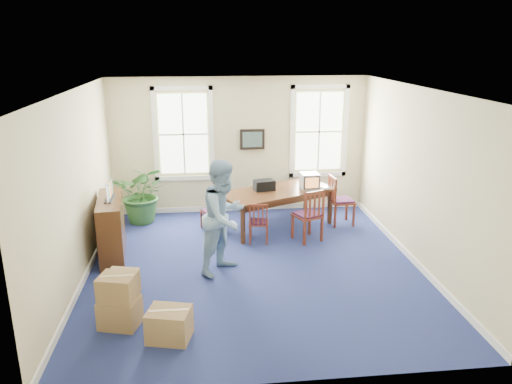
{
  "coord_description": "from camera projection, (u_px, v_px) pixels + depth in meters",
  "views": [
    {
      "loc": [
        -0.89,
        -8.3,
        3.98
      ],
      "look_at": [
        0.1,
        0.6,
        1.25
      ],
      "focal_mm": 35.0,
      "sensor_mm": 36.0,
      "label": 1
    }
  ],
  "objects": [
    {
      "name": "chair_near_left",
      "position": [
        259.0,
        222.0,
        10.16
      ],
      "size": [
        0.45,
        0.45,
        0.87
      ],
      "primitive_type": null,
      "rotation": [
        0.0,
        0.0,
        2.98
      ],
      "color": "maroon",
      "rests_on": "ground"
    },
    {
      "name": "game_console",
      "position": [
        325.0,
        188.0,
        11.0
      ],
      "size": [
        0.21,
        0.23,
        0.05
      ],
      "primitive_type": "cube",
      "rotation": [
        0.0,
        0.0,
        0.38
      ],
      "color": "white",
      "rests_on": "conference_table"
    },
    {
      "name": "chair_end_left",
      "position": [
        211.0,
        211.0,
        10.86
      ],
      "size": [
        0.49,
        0.49,
        0.84
      ],
      "primitive_type": null,
      "rotation": [
        0.0,
        0.0,
        -1.17
      ],
      "color": "maroon",
      "rests_on": "ground"
    },
    {
      "name": "wall_right",
      "position": [
        419.0,
        178.0,
        8.99
      ],
      "size": [
        0.0,
        6.5,
        6.5
      ],
      "primitive_type": "plane",
      "rotation": [
        1.57,
        0.0,
        -1.57
      ],
      "color": "beige",
      "rests_on": "ground"
    },
    {
      "name": "ceiling",
      "position": [
        254.0,
        90.0,
        8.21
      ],
      "size": [
        6.5,
        6.5,
        0.0
      ],
      "primitive_type": "plane",
      "rotation": [
        3.14,
        0.0,
        0.0
      ],
      "color": "white",
      "rests_on": "ground"
    },
    {
      "name": "equipment_bag",
      "position": [
        264.0,
        185.0,
        10.88
      ],
      "size": [
        0.49,
        0.36,
        0.22
      ],
      "primitive_type": "cube",
      "rotation": [
        0.0,
        0.0,
        0.19
      ],
      "color": "black",
      "rests_on": "conference_table"
    },
    {
      "name": "cardboard_boxes",
      "position": [
        134.0,
        295.0,
        7.27
      ],
      "size": [
        1.78,
        1.78,
        0.83
      ],
      "primitive_type": null,
      "rotation": [
        0.0,
        0.0,
        -0.26
      ],
      "color": "#997549",
      "rests_on": "ground"
    },
    {
      "name": "wall_front",
      "position": [
        285.0,
        262.0,
        5.59
      ],
      "size": [
        6.5,
        0.0,
        6.5
      ],
      "primitive_type": "plane",
      "rotation": [
        -1.57,
        0.0,
        0.0
      ],
      "color": "beige",
      "rests_on": "ground"
    },
    {
      "name": "brochure_rack",
      "position": [
        109.0,
        188.0,
        9.24
      ],
      "size": [
        0.19,
        0.75,
        0.33
      ],
      "primitive_type": null,
      "rotation": [
        0.0,
        0.0,
        -0.08
      ],
      "color": "#99999E",
      "rests_on": "credenza"
    },
    {
      "name": "wall_left",
      "position": [
        77.0,
        188.0,
        8.36
      ],
      "size": [
        0.0,
        6.5,
        6.5
      ],
      "primitive_type": "plane",
      "rotation": [
        1.57,
        0.0,
        1.57
      ],
      "color": "beige",
      "rests_on": "ground"
    },
    {
      "name": "baseboard_left",
      "position": [
        87.0,
        272.0,
        8.81
      ],
      "size": [
        0.04,
        6.5,
        0.12
      ],
      "primitive_type": "cube",
      "color": "white",
      "rests_on": "ground"
    },
    {
      "name": "baseboard_right",
      "position": [
        410.0,
        256.0,
        9.44
      ],
      "size": [
        0.04,
        6.5,
        0.12
      ],
      "primitive_type": "cube",
      "color": "white",
      "rests_on": "ground"
    },
    {
      "name": "credenza",
      "position": [
        111.0,
        227.0,
        9.46
      ],
      "size": [
        0.61,
        1.55,
        1.19
      ],
      "primitive_type": "cube",
      "rotation": [
        0.0,
        0.0,
        0.12
      ],
      "color": "#472714",
      "rests_on": "ground"
    },
    {
      "name": "window_right",
      "position": [
        319.0,
        132.0,
        11.86
      ],
      "size": [
        1.4,
        0.12,
        2.2
      ],
      "primitive_type": null,
      "color": "white",
      "rests_on": "ground"
    },
    {
      "name": "conference_table",
      "position": [
        277.0,
        208.0,
        11.02
      ],
      "size": [
        2.71,
        2.06,
        0.84
      ],
      "primitive_type": null,
      "rotation": [
        0.0,
        0.0,
        0.44
      ],
      "color": "#472714",
      "rests_on": "ground"
    },
    {
      "name": "floor",
      "position": [
        254.0,
        267.0,
        9.14
      ],
      "size": [
        6.5,
        6.5,
        0.0
      ],
      "primitive_type": "plane",
      "color": "navy",
      "rests_on": "ground"
    },
    {
      "name": "potted_plant",
      "position": [
        143.0,
        193.0,
        11.24
      ],
      "size": [
        1.32,
        1.19,
        1.34
      ],
      "primitive_type": "imported",
      "rotation": [
        0.0,
        0.0,
        -0.12
      ],
      "color": "#285523",
      "rests_on": "ground"
    },
    {
      "name": "chair_near_right",
      "position": [
        307.0,
        214.0,
        10.23
      ],
      "size": [
        0.66,
        0.66,
        1.12
      ],
      "primitive_type": null,
      "rotation": [
        0.0,
        0.0,
        3.55
      ],
      "color": "maroon",
      "rests_on": "ground"
    },
    {
      "name": "wall_picture",
      "position": [
        252.0,
        139.0,
        11.71
      ],
      "size": [
        0.58,
        0.06,
        0.48
      ],
      "primitive_type": null,
      "color": "black",
      "rests_on": "ground"
    },
    {
      "name": "crt_tv",
      "position": [
        310.0,
        181.0,
        10.97
      ],
      "size": [
        0.41,
        0.44,
        0.35
      ],
      "primitive_type": null,
      "rotation": [
        0.0,
        0.0,
        0.06
      ],
      "color": "#B7B7BC",
      "rests_on": "conference_table"
    },
    {
      "name": "chair_end_right",
      "position": [
        342.0,
        200.0,
        11.13
      ],
      "size": [
        0.55,
        0.55,
        1.12
      ],
      "primitive_type": null,
      "rotation": [
        0.0,
        0.0,
        1.66
      ],
      "color": "maroon",
      "rests_on": "ground"
    },
    {
      "name": "wall_back",
      "position": [
        239.0,
        145.0,
        11.77
      ],
      "size": [
        6.5,
        0.0,
        6.5
      ],
      "primitive_type": "plane",
      "rotation": [
        1.57,
        0.0,
        0.0
      ],
      "color": "beige",
      "rests_on": "ground"
    },
    {
      "name": "man",
      "position": [
        224.0,
        217.0,
        8.72
      ],
      "size": [
        1.24,
        1.26,
        2.04
      ],
      "primitive_type": "imported",
      "rotation": [
        0.0,
        0.0,
        0.86
      ],
      "color": "#7BA1C1",
      "rests_on": "ground"
    },
    {
      "name": "window_left",
      "position": [
        183.0,
        134.0,
        11.52
      ],
      "size": [
        1.4,
        0.12,
        2.2
      ],
      "primitive_type": null,
      "color": "white",
      "rests_on": "ground"
    },
    {
      "name": "baseboard_back",
      "position": [
        240.0,
        208.0,
        12.19
      ],
      "size": [
        6.0,
        0.04,
        0.12
      ],
      "primitive_type": "cube",
      "color": "white",
      "rests_on": "ground"
    }
  ]
}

